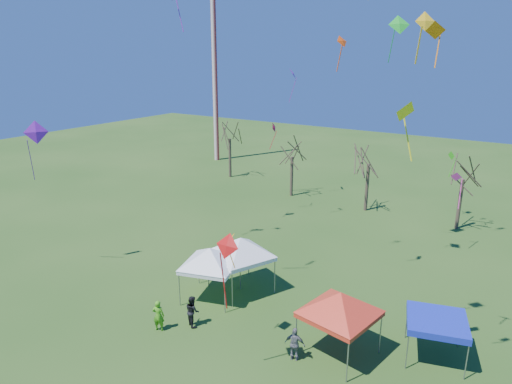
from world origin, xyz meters
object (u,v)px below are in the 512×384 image
at_px(tree_0, 229,125).
at_px(person_dark, 192,311).
at_px(tent_blue, 437,322).
at_px(radio_mast, 215,70).
at_px(tent_white_mid, 241,241).
at_px(person_grey, 295,344).
at_px(tree_1, 292,143).
at_px(tent_white_west, 210,251).
at_px(person_green, 158,315).
at_px(tree_2, 370,147).
at_px(tent_red, 341,297).
at_px(tree_3, 465,161).

relative_size(tree_0, person_dark, 4.67).
bearing_deg(tent_blue, person_dark, -160.10).
height_order(radio_mast, tent_white_mid, radio_mast).
bearing_deg(person_grey, tree_0, -62.72).
xyz_separation_m(tree_1, tent_white_west, (5.99, -21.54, -2.65)).
bearing_deg(tent_white_mid, tree_1, 109.57).
distance_m(tent_blue, person_green, 14.58).
relative_size(tree_2, tent_blue, 2.34).
bearing_deg(tent_white_west, tent_red, -6.03).
bearing_deg(person_grey, tent_blue, -159.49).
bearing_deg(tent_white_mid, tent_red, -19.50).
distance_m(tree_3, person_dark, 26.36).
relative_size(radio_mast, tree_1, 3.31).
distance_m(tree_3, tent_white_west, 23.74).
distance_m(tree_2, tent_white_mid, 19.68).
height_order(tree_1, person_dark, tree_1).
relative_size(tree_0, tent_blue, 2.41).
xyz_separation_m(tree_1, person_grey, (13.31, -24.11, -4.90)).
xyz_separation_m(tree_3, tent_white_mid, (-9.80, -19.07, -2.71)).
xyz_separation_m(tree_0, tree_1, (10.08, -2.73, -0.70)).
distance_m(tree_1, person_green, 27.00).
distance_m(tree_2, tree_3, 8.41).
xyz_separation_m(radio_mast, tree_3, (34.03, -9.96, -6.42)).
relative_size(tent_white_mid, tent_red, 0.98).
distance_m(tree_2, person_grey, 24.94).
distance_m(tent_blue, person_grey, 7.11).
distance_m(tree_1, tree_2, 8.42).
bearing_deg(tent_white_west, person_grey, -19.36).
relative_size(radio_mast, person_green, 13.75).
bearing_deg(tree_0, person_dark, -57.89).
distance_m(tree_3, tent_blue, 20.10).
height_order(tent_white_mid, person_grey, tent_white_mid).
height_order(tree_0, person_green, tree_0).
height_order(tree_3, tent_white_mid, tree_3).
relative_size(tent_white_west, tent_blue, 1.21).
height_order(radio_mast, tree_2, radio_mast).
distance_m(tree_0, tree_2, 18.72).
xyz_separation_m(tent_white_mid, person_grey, (6.32, -4.44, -2.47)).
xyz_separation_m(tent_white_mid, tent_blue, (12.12, -0.48, -1.32)).
xyz_separation_m(tree_0, person_dark, (17.11, -27.27, -5.58)).
xyz_separation_m(radio_mast, tent_red, (32.16, -31.84, -9.23)).
height_order(radio_mast, tent_blue, radio_mast).
relative_size(tree_3, person_green, 4.35).
xyz_separation_m(tree_0, person_green, (15.85, -28.66, -5.58)).
xyz_separation_m(tree_3, person_green, (-11.03, -25.32, -5.17)).
relative_size(tree_1, tree_2, 0.92).
bearing_deg(tree_2, tree_0, 170.76).
bearing_deg(tree_3, tree_2, 177.73).
distance_m(radio_mast, person_green, 43.67).
bearing_deg(person_grey, tree_1, -74.89).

